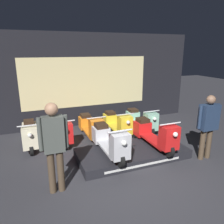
{
  "coord_description": "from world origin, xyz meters",
  "views": [
    {
      "loc": [
        -1.96,
        -3.43,
        2.65
      ],
      "look_at": [
        0.14,
        1.92,
        0.99
      ],
      "focal_mm": 35.0,
      "sensor_mm": 36.0,
      "label": 1
    }
  ],
  "objects_px": {
    "scooter_backrow_1": "(62,130)",
    "scooter_backrow_3": "(117,123)",
    "scooter_display_left": "(109,141)",
    "person_right_browsing": "(208,122)",
    "scooter_backrow_2": "(91,126)",
    "scooter_backrow_0": "(30,134)",
    "scooter_backrow_4": "(141,120)",
    "scooter_display_right": "(154,134)",
    "person_left_browsing": "(54,142)"
  },
  "relations": [
    {
      "from": "person_right_browsing",
      "to": "scooter_backrow_2",
      "type": "bearing_deg",
      "value": 133.07
    },
    {
      "from": "scooter_backrow_0",
      "to": "scooter_backrow_4",
      "type": "height_order",
      "value": "same"
    },
    {
      "from": "scooter_display_left",
      "to": "person_left_browsing",
      "type": "distance_m",
      "value": 1.59
    },
    {
      "from": "scooter_display_left",
      "to": "scooter_backrow_2",
      "type": "relative_size",
      "value": 1.0
    },
    {
      "from": "person_right_browsing",
      "to": "scooter_backrow_1",
      "type": "bearing_deg",
      "value": 142.49
    },
    {
      "from": "scooter_display_left",
      "to": "scooter_backrow_4",
      "type": "xyz_separation_m",
      "value": [
        1.8,
        1.72,
        -0.22
      ]
    },
    {
      "from": "scooter_backrow_3",
      "to": "person_right_browsing",
      "type": "relative_size",
      "value": 1.06
    },
    {
      "from": "scooter_backrow_1",
      "to": "scooter_backrow_3",
      "type": "height_order",
      "value": "same"
    },
    {
      "from": "person_left_browsing",
      "to": "person_right_browsing",
      "type": "relative_size",
      "value": 1.09
    },
    {
      "from": "scooter_backrow_4",
      "to": "person_left_browsing",
      "type": "bearing_deg",
      "value": -142.48
    },
    {
      "from": "scooter_backrow_4",
      "to": "person_left_browsing",
      "type": "distance_m",
      "value": 4.03
    },
    {
      "from": "scooter_backrow_2",
      "to": "person_right_browsing",
      "type": "bearing_deg",
      "value": -46.93
    },
    {
      "from": "scooter_backrow_0",
      "to": "scooter_backrow_1",
      "type": "height_order",
      "value": "same"
    },
    {
      "from": "scooter_display_right",
      "to": "person_left_browsing",
      "type": "relative_size",
      "value": 0.97
    },
    {
      "from": "scooter_backrow_4",
      "to": "person_right_browsing",
      "type": "relative_size",
      "value": 1.06
    },
    {
      "from": "scooter_display_right",
      "to": "scooter_backrow_1",
      "type": "bearing_deg",
      "value": 140.82
    },
    {
      "from": "scooter_backrow_0",
      "to": "scooter_backrow_3",
      "type": "bearing_deg",
      "value": 0.0
    },
    {
      "from": "scooter_backrow_0",
      "to": "person_left_browsing",
      "type": "height_order",
      "value": "person_left_browsing"
    },
    {
      "from": "scooter_display_right",
      "to": "scooter_backrow_2",
      "type": "relative_size",
      "value": 1.0
    },
    {
      "from": "scooter_display_right",
      "to": "person_right_browsing",
      "type": "distance_m",
      "value": 1.32
    },
    {
      "from": "scooter_display_right",
      "to": "scooter_backrow_0",
      "type": "bearing_deg",
      "value": 150.19
    },
    {
      "from": "scooter_display_left",
      "to": "scooter_display_right",
      "type": "height_order",
      "value": "same"
    },
    {
      "from": "scooter_backrow_3",
      "to": "scooter_backrow_4",
      "type": "bearing_deg",
      "value": 0.0
    },
    {
      "from": "scooter_backrow_0",
      "to": "scooter_backrow_2",
      "type": "xyz_separation_m",
      "value": [
        1.78,
        0.0,
        0.0
      ]
    },
    {
      "from": "scooter_backrow_4",
      "to": "scooter_backrow_3",
      "type": "bearing_deg",
      "value": 180.0
    },
    {
      "from": "scooter_backrow_0",
      "to": "scooter_backrow_4",
      "type": "bearing_deg",
      "value": 0.0
    },
    {
      "from": "scooter_backrow_0",
      "to": "person_right_browsing",
      "type": "relative_size",
      "value": 1.06
    },
    {
      "from": "scooter_backrow_4",
      "to": "scooter_backrow_0",
      "type": "bearing_deg",
      "value": 180.0
    },
    {
      "from": "scooter_display_left",
      "to": "scooter_backrow_0",
      "type": "xyz_separation_m",
      "value": [
        -1.75,
        1.72,
        -0.22
      ]
    },
    {
      "from": "scooter_display_left",
      "to": "scooter_backrow_1",
      "type": "relative_size",
      "value": 1.0
    },
    {
      "from": "scooter_backrow_4",
      "to": "scooter_display_left",
      "type": "bearing_deg",
      "value": -136.42
    },
    {
      "from": "scooter_backrow_4",
      "to": "person_right_browsing",
      "type": "distance_m",
      "value": 2.54
    },
    {
      "from": "scooter_backrow_2",
      "to": "person_left_browsing",
      "type": "xyz_separation_m",
      "value": [
        -1.37,
        -2.42,
        0.69
      ]
    },
    {
      "from": "scooter_display_left",
      "to": "scooter_backrow_2",
      "type": "height_order",
      "value": "scooter_display_left"
    },
    {
      "from": "scooter_backrow_1",
      "to": "scooter_backrow_4",
      "type": "relative_size",
      "value": 1.0
    },
    {
      "from": "scooter_display_left",
      "to": "person_left_browsing",
      "type": "bearing_deg",
      "value": -152.46
    },
    {
      "from": "scooter_backrow_2",
      "to": "scooter_backrow_3",
      "type": "bearing_deg",
      "value": 0.0
    },
    {
      "from": "scooter_display_right",
      "to": "scooter_backrow_0",
      "type": "relative_size",
      "value": 1.0
    },
    {
      "from": "person_left_browsing",
      "to": "scooter_backrow_0",
      "type": "bearing_deg",
      "value": 99.63
    },
    {
      "from": "scooter_backrow_0",
      "to": "scooter_backrow_3",
      "type": "distance_m",
      "value": 2.67
    },
    {
      "from": "scooter_backrow_1",
      "to": "scooter_backrow_3",
      "type": "relative_size",
      "value": 1.0
    },
    {
      "from": "scooter_backrow_0",
      "to": "scooter_display_right",
      "type": "bearing_deg",
      "value": -29.81
    },
    {
      "from": "scooter_backrow_2",
      "to": "person_right_browsing",
      "type": "height_order",
      "value": "person_right_browsing"
    },
    {
      "from": "scooter_backrow_1",
      "to": "scooter_backrow_3",
      "type": "distance_m",
      "value": 1.78
    },
    {
      "from": "scooter_backrow_0",
      "to": "scooter_display_left",
      "type": "bearing_deg",
      "value": -44.37
    },
    {
      "from": "scooter_display_right",
      "to": "scooter_backrow_2",
      "type": "bearing_deg",
      "value": 125.32
    },
    {
      "from": "scooter_backrow_1",
      "to": "person_right_browsing",
      "type": "xyz_separation_m",
      "value": [
        3.15,
        -2.42,
        0.63
      ]
    },
    {
      "from": "scooter_display_left",
      "to": "scooter_backrow_2",
      "type": "bearing_deg",
      "value": 89.18
    },
    {
      "from": "scooter_display_left",
      "to": "person_right_browsing",
      "type": "relative_size",
      "value": 1.06
    },
    {
      "from": "scooter_backrow_1",
      "to": "scooter_display_right",
      "type": "bearing_deg",
      "value": -39.18
    }
  ]
}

